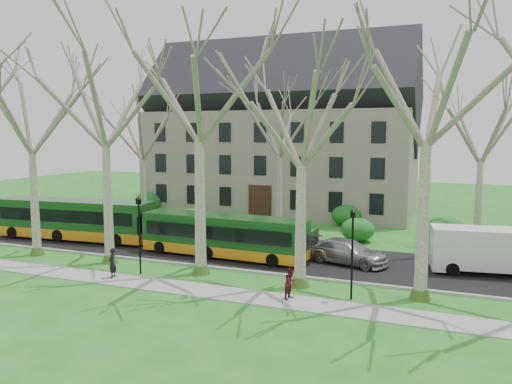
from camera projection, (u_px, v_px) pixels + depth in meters
ground at (244, 280)px, 27.13m from camera, size 120.00×120.00×0.00m
sidewalk at (225, 294)px, 24.81m from camera, size 70.00×2.00×0.06m
road at (277, 256)px, 32.20m from camera, size 80.00×8.00×0.06m
curb at (255, 272)px, 28.50m from camera, size 80.00×0.25×0.14m
building at (281, 132)px, 50.52m from camera, size 26.50×12.20×16.00m
tree_row_verge at (246, 151)px, 26.57m from camera, size 49.00×7.00×14.00m
tree_row_far at (285, 159)px, 37.06m from camera, size 33.00×7.00×12.00m
lamp_row at (237, 238)px, 25.89m from camera, size 36.22×0.22×4.30m
hedges at (258, 217)px, 41.64m from camera, size 30.60×8.60×2.00m
bus_lead at (75, 219)px, 37.11m from camera, size 12.40×3.49×3.06m
bus_follow at (224, 235)px, 31.99m from camera, size 11.10×2.82×2.75m
sedan at (348, 252)px, 30.32m from camera, size 5.35×3.21×1.45m
van_a at (486, 251)px, 28.13m from camera, size 6.13×2.93×2.57m
pedestrian_a at (112, 263)px, 27.36m from camera, size 0.51×0.67×1.66m
pedestrian_b at (291, 283)px, 23.87m from camera, size 0.76×0.87×1.53m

